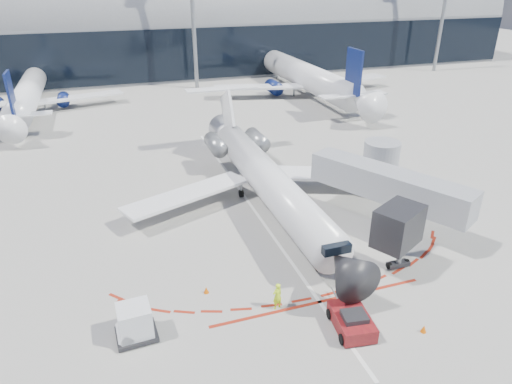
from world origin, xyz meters
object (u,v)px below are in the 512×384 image
object	(u,v)px
ramp_worker	(277,296)
uld_container	(135,323)
regional_jet	(264,175)
pushback_tug	(352,321)

from	to	relation	value
ramp_worker	uld_container	distance (m)	8.27
regional_jet	ramp_worker	xyz separation A→B (m)	(-4.01, -13.79, -1.66)
ramp_worker	uld_container	xyz separation A→B (m)	(-8.26, 0.21, 0.13)
regional_jet	uld_container	xyz separation A→B (m)	(-12.27, -13.58, -1.53)
ramp_worker	uld_container	size ratio (longest dim) A/B	0.78
pushback_tug	ramp_worker	distance (m)	4.52
regional_jet	pushback_tug	bearing A→B (deg)	-92.20
ramp_worker	uld_container	world-z (taller)	uld_container
regional_jet	pushback_tug	size ratio (longest dim) A/B	6.19
regional_jet	pushback_tug	xyz separation A→B (m)	(-0.64, -16.79, -2.00)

